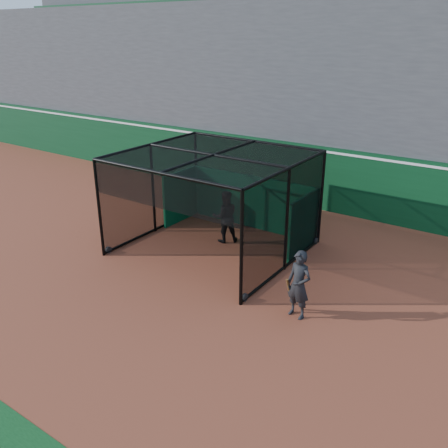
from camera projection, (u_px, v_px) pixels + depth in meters
The scene contains 6 objects.
ground at pixel (159, 287), 13.09m from camera, with size 120.00×120.00×0.00m, color brown.
outfield_wall at pixel (299, 173), 19.09m from camera, with size 50.00×0.50×2.50m.
grandstand at pixel (342, 83), 20.77m from camera, with size 50.00×7.85×8.95m.
batting_cage at pixel (214, 203), 14.87m from camera, with size 5.23×4.89×3.10m.
batter at pixel (225, 217), 15.65m from camera, with size 0.86×0.67×1.77m, color black.
on_deck_player at pixel (299, 285), 11.43m from camera, with size 0.70×0.52×1.75m.
Camera 1 is at (8.00, -8.42, 6.52)m, focal length 38.00 mm.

